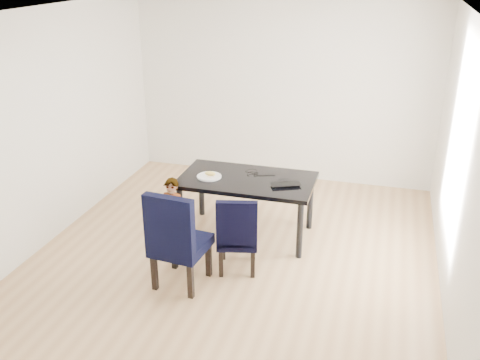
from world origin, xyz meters
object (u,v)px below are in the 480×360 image
(chair_right, at_px, (238,232))
(plate, at_px, (209,176))
(chair_left, at_px, (181,237))
(laptop, at_px, (285,183))
(child, at_px, (173,217))
(dining_table, at_px, (247,207))

(chair_right, height_order, plate, chair_right)
(chair_left, distance_m, laptop, 1.45)
(plate, distance_m, laptop, 0.92)
(child, bearing_deg, laptop, 35.34)
(chair_right, distance_m, laptop, 0.87)
(plate, xyz_separation_m, laptop, (0.92, 0.03, 0.01))
(dining_table, xyz_separation_m, plate, (-0.44, -0.09, 0.38))
(chair_right, relative_size, child, 0.97)
(chair_left, relative_size, laptop, 3.16)
(chair_right, xyz_separation_m, plate, (-0.55, 0.69, 0.31))
(plate, bearing_deg, dining_table, 11.25)
(child, xyz_separation_m, laptop, (1.17, 0.60, 0.30))
(chair_left, relative_size, chair_right, 1.22)
(dining_table, relative_size, chair_left, 1.47)
(dining_table, distance_m, plate, 0.59)
(chair_right, height_order, child, child)
(chair_left, height_order, plate, chair_left)
(chair_right, distance_m, plate, 0.94)
(chair_left, xyz_separation_m, child, (-0.32, 0.56, -0.08))
(child, distance_m, laptop, 1.34)
(chair_left, bearing_deg, child, 125.57)
(chair_left, distance_m, child, 0.65)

